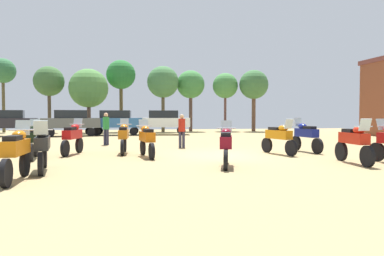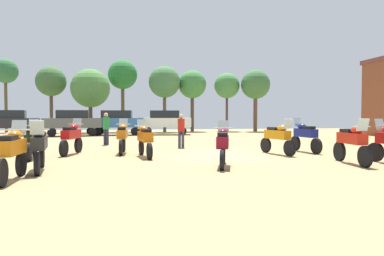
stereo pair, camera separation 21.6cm
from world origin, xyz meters
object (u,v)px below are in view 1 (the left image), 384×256
tree_4 (49,82)px  car_3 (7,121)px  motorcycle_3 (147,139)px  motorcycle_8 (354,142)px  motorcycle_7 (16,151)px  tree_6 (254,85)px  person_3 (182,128)px  tree_1 (163,82)px  motorcycle_13 (73,137)px  tree_5 (191,85)px  car_4 (116,121)px  motorcycle_2 (306,135)px  motorcycle_9 (279,137)px  person_2 (106,126)px  motorcycle_11 (226,144)px  tree_2 (3,72)px  car_2 (164,121)px  motorcycle_12 (33,139)px  tree_3 (121,75)px  tree_8 (225,86)px  motorcycle_10 (124,136)px  tree_7 (89,88)px  motorcycle_1 (43,146)px  car_1 (71,121)px

tree_4 → car_3: bearing=-111.8°
car_3 → tree_4: size_ratio=0.75×
motorcycle_3 → motorcycle_8: 7.35m
motorcycle_7 → tree_6: (14.87, 24.67, 3.90)m
person_3 → tree_1: bearing=96.8°
motorcycle_7 → motorcycle_13: (0.40, 5.84, -0.00)m
tree_4 → tree_5: size_ratio=1.00×
car_4 → tree_6: tree_6 is taller
motorcycle_2 → motorcycle_9: 1.66m
person_2 → motorcycle_11: bearing=145.2°
motorcycle_3 → motorcycle_8: motorcycle_8 is taller
tree_2 → car_2: bearing=-23.0°
motorcycle_12 → tree_5: (9.43, 21.11, 3.92)m
person_3 → tree_3: tree_3 is taller
tree_2 → tree_8: size_ratio=1.17×
motorcycle_9 → person_3: (-3.54, 3.55, 0.24)m
motorcycle_2 → tree_5: 20.97m
motorcycle_10 → person_3: person_3 is taller
car_2 → tree_5: tree_5 is taller
motorcycle_13 → tree_8: size_ratio=0.36×
motorcycle_2 → tree_4: (-14.97, 19.81, 3.95)m
motorcycle_3 → motorcycle_10: (-0.91, 1.43, 0.01)m
person_3 → motorcycle_7: bearing=-114.1°
motorcycle_2 → tree_7: tree_7 is taller
person_3 → motorcycle_10: bearing=-133.1°
tree_6 → tree_8: 2.85m
motorcycle_7 → motorcycle_11: size_ratio=1.08×
tree_4 → tree_6: bearing=-0.9°
motorcycle_1 → motorcycle_10: 4.94m
motorcycle_13 → motorcycle_1: bearing=-79.3°
motorcycle_10 → tree_6: (12.43, 18.77, 3.90)m
motorcycle_1 → motorcycle_13: (0.14, 4.38, 0.00)m
tree_8 → motorcycle_10: bearing=-116.3°
motorcycle_3 → person_3: (1.88, 3.62, 0.25)m
motorcycle_10 → motorcycle_12: (-3.24, -1.30, 0.00)m
motorcycle_2 → car_4: size_ratio=0.50×
tree_2 → tree_4: bearing=-15.4°
motorcycle_2 → motorcycle_3: motorcycle_2 is taller
motorcycle_12 → tree_7: size_ratio=0.37×
car_3 → car_4: 8.20m
motorcycle_1 → motorcycle_2: bearing=-169.4°
motorcycle_2 → motorcycle_9: bearing=-164.3°
motorcycle_8 → tree_8: size_ratio=0.38×
motorcycle_1 → tree_3: (1.51, 24.55, 4.78)m
motorcycle_13 → car_4: bearing=97.9°
tree_8 → tree_5: bearing=177.6°
car_1 → tree_3: tree_3 is taller
car_2 → car_3: bearing=95.4°
motorcycle_3 → tree_8: bearing=57.8°
person_2 → tree_4: 16.19m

